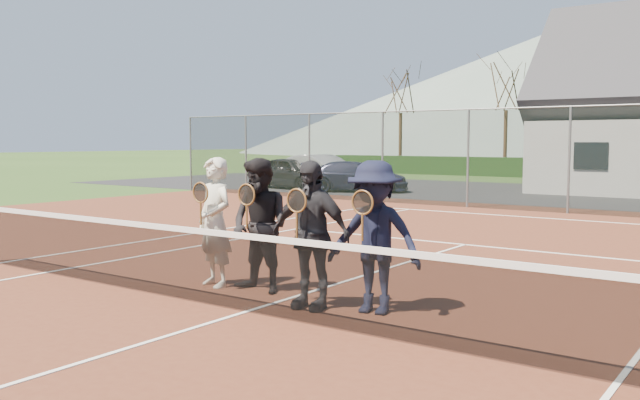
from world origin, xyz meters
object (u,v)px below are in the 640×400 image
(car_b, at_px, (322,172))
(tennis_net, at_px, (246,269))
(player_d, at_px, (374,237))
(player_a, at_px, (215,222))
(player_c, at_px, (310,234))
(car_a, at_px, (294,173))
(player_b, at_px, (260,225))
(car_c, at_px, (356,177))

(car_b, xyz_separation_m, tennis_net, (11.24, -17.45, -0.19))
(car_b, xyz_separation_m, player_d, (12.48, -16.59, 0.19))
(car_b, bearing_deg, player_a, -140.96)
(car_b, bearing_deg, player_c, -136.94)
(player_a, bearing_deg, tennis_net, -32.51)
(car_a, distance_m, player_a, 19.55)
(player_a, bearing_deg, player_b, 6.48)
(car_c, bearing_deg, player_a, -177.42)
(car_c, height_order, player_a, player_a)
(car_a, relative_size, player_c, 2.25)
(tennis_net, xyz_separation_m, player_b, (-0.57, 0.93, 0.38))
(car_b, relative_size, tennis_net, 0.38)
(player_a, relative_size, player_c, 1.00)
(player_a, relative_size, player_d, 1.00)
(car_c, xyz_separation_m, player_c, (9.79, -16.44, 0.31))
(car_b, height_order, player_b, player_b)
(car_a, xyz_separation_m, car_b, (1.13, 0.49, 0.04))
(car_c, bearing_deg, tennis_net, -175.02)
(player_b, bearing_deg, car_c, 118.42)
(player_a, bearing_deg, car_c, 116.19)
(tennis_net, xyz_separation_m, player_d, (1.24, 0.86, 0.38))
(car_c, relative_size, player_d, 2.35)
(tennis_net, height_order, player_b, player_b)
(player_a, xyz_separation_m, player_b, (0.75, 0.09, -0.00))
(car_b, height_order, player_c, player_c)
(tennis_net, bearing_deg, car_c, 118.59)
(car_a, height_order, tennis_net, car_a)
(player_a, relative_size, player_b, 1.00)
(car_c, height_order, player_c, player_c)
(player_c, bearing_deg, tennis_net, -128.71)
(player_a, distance_m, player_d, 2.56)
(player_a, distance_m, player_b, 0.76)
(car_c, bearing_deg, player_b, -175.19)
(tennis_net, bearing_deg, player_a, 147.49)
(car_a, height_order, car_b, car_b)
(car_b, bearing_deg, player_d, -134.85)
(player_c, bearing_deg, player_d, 18.06)
(player_a, xyz_separation_m, player_d, (2.56, 0.02, -0.00))
(car_c, relative_size, player_a, 2.35)
(car_b, bearing_deg, player_b, -138.95)
(car_b, bearing_deg, tennis_net, -139.02)
(player_b, height_order, player_c, same)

